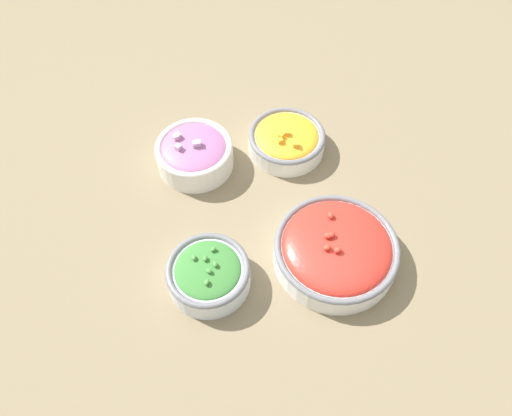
% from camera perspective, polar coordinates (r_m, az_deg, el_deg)
% --- Properties ---
extents(ground_plane, '(3.00, 3.00, 0.00)m').
position_cam_1_polar(ground_plane, '(0.97, 0.00, -1.00)').
color(ground_plane, '#75664C').
extents(bowl_red_onion, '(0.16, 0.16, 0.08)m').
position_cam_1_polar(bowl_red_onion, '(1.03, -7.05, 6.29)').
color(bowl_red_onion, silver).
rests_on(bowl_red_onion, ground_plane).
extents(bowl_broccoli, '(0.15, 0.15, 0.06)m').
position_cam_1_polar(bowl_broccoli, '(0.88, -5.46, -7.46)').
color(bowl_broccoli, silver).
rests_on(bowl_broccoli, ground_plane).
extents(bowl_cherry_tomatoes, '(0.22, 0.22, 0.08)m').
position_cam_1_polar(bowl_cherry_tomatoes, '(0.90, 9.14, -4.71)').
color(bowl_cherry_tomatoes, white).
rests_on(bowl_cherry_tomatoes, ground_plane).
extents(bowl_squash, '(0.16, 0.16, 0.06)m').
position_cam_1_polar(bowl_squash, '(1.06, 3.53, 7.84)').
color(bowl_squash, silver).
rests_on(bowl_squash, ground_plane).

